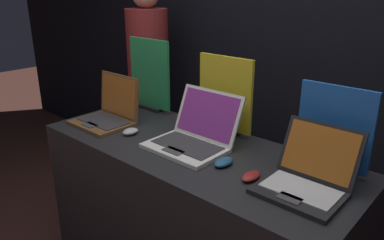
# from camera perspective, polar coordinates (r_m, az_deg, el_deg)

# --- Properties ---
(wall_back) EXTENTS (8.00, 0.05, 2.80)m
(wall_back) POSITION_cam_1_polar(r_m,az_deg,el_deg) (2.77, 16.60, 11.92)
(wall_back) COLOR black
(wall_back) RESTS_ON ground_plane
(display_counter) EXTENTS (1.74, 0.69, 0.96)m
(display_counter) POSITION_cam_1_polar(r_m,az_deg,el_deg) (2.18, -0.00, -15.73)
(display_counter) COLOR black
(display_counter) RESTS_ON ground_plane
(laptop_front) EXTENTS (0.35, 0.30, 0.28)m
(laptop_front) POSITION_cam_1_polar(r_m,az_deg,el_deg) (2.31, -12.62, 1.15)
(laptop_front) COLOR brown
(laptop_front) RESTS_ON display_counter
(mouse_front) EXTENTS (0.07, 0.10, 0.03)m
(mouse_front) POSITION_cam_1_polar(r_m,az_deg,el_deg) (2.12, -9.37, -1.74)
(mouse_front) COLOR #B2B2B7
(mouse_front) RESTS_ON display_counter
(promo_stand_front) EXTENTS (0.35, 0.07, 0.47)m
(promo_stand_front) POSITION_cam_1_polar(r_m,az_deg,el_deg) (2.48, -6.44, 6.59)
(promo_stand_front) COLOR black
(promo_stand_front) RESTS_ON display_counter
(laptop_middle) EXTENTS (0.40, 0.38, 0.27)m
(laptop_middle) POSITION_cam_1_polar(r_m,az_deg,el_deg) (1.93, 0.30, -2.22)
(laptop_middle) COLOR silver
(laptop_middle) RESTS_ON display_counter
(mouse_middle) EXTENTS (0.07, 0.11, 0.03)m
(mouse_middle) POSITION_cam_1_polar(r_m,az_deg,el_deg) (1.75, 4.83, -6.41)
(mouse_middle) COLOR navy
(mouse_middle) RESTS_ON display_counter
(promo_stand_middle) EXTENTS (0.35, 0.07, 0.43)m
(promo_stand_middle) POSITION_cam_1_polar(r_m,az_deg,el_deg) (2.08, 5.05, 3.50)
(promo_stand_middle) COLOR black
(promo_stand_middle) RESTS_ON display_counter
(laptop_back) EXTENTS (0.33, 0.35, 0.25)m
(laptop_back) POSITION_cam_1_polar(r_m,az_deg,el_deg) (1.61, 17.13, -8.22)
(laptop_back) COLOR black
(laptop_back) RESTS_ON display_counter
(mouse_back) EXTENTS (0.06, 0.11, 0.03)m
(mouse_back) POSITION_cam_1_polar(r_m,az_deg,el_deg) (1.65, 8.98, -8.45)
(mouse_back) COLOR maroon
(mouse_back) RESTS_ON display_counter
(promo_stand_back) EXTENTS (0.33, 0.07, 0.39)m
(promo_stand_back) POSITION_cam_1_polar(r_m,az_deg,el_deg) (1.75, 20.80, -1.64)
(promo_stand_back) COLOR black
(promo_stand_back) RESTS_ON display_counter
(person_bystander) EXTENTS (0.34, 0.34, 1.79)m
(person_bystander) POSITION_cam_1_polar(r_m,az_deg,el_deg) (3.19, -6.54, 4.95)
(person_bystander) COLOR #282833
(person_bystander) RESTS_ON ground_plane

